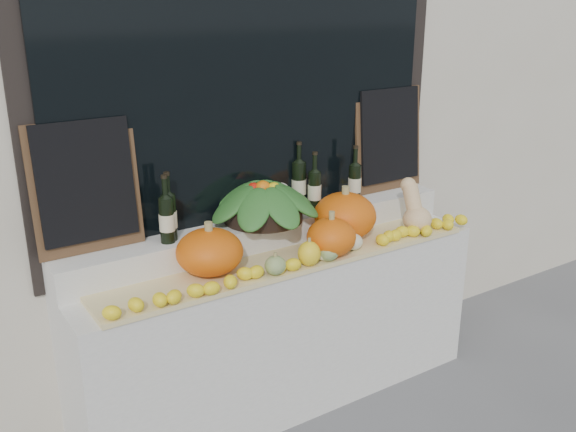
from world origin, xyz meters
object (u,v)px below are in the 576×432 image
at_px(pumpkin_left, 210,252).
at_px(produce_bowl, 263,201).
at_px(butternut_squash, 415,211).
at_px(pumpkin_right, 345,216).
at_px(wine_bottle_tall, 299,184).

xyz_separation_m(pumpkin_left, produce_bowl, (0.42, 0.20, 0.13)).
bearing_deg(butternut_squash, produce_bowl, 160.18).
bearing_deg(pumpkin_right, wine_bottle_tall, 117.83).
distance_m(pumpkin_right, produce_bowl, 0.47).
distance_m(pumpkin_right, butternut_squash, 0.43).
relative_size(butternut_squash, produce_bowl, 0.46).
relative_size(pumpkin_right, butternut_squash, 1.16).
xyz_separation_m(butternut_squash, produce_bowl, (-0.83, 0.30, 0.12)).
bearing_deg(butternut_squash, wine_bottle_tall, 144.87).
height_order(butternut_squash, wine_bottle_tall, wine_bottle_tall).
relative_size(pumpkin_left, pumpkin_right, 0.94).
distance_m(produce_bowl, wine_bottle_tall, 0.30).
height_order(pumpkin_right, butternut_squash, butternut_squash).
distance_m(pumpkin_left, butternut_squash, 1.25).
height_order(pumpkin_right, produce_bowl, produce_bowl).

